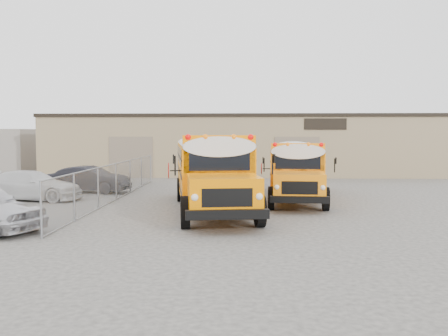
{
  "coord_description": "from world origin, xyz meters",
  "views": [
    {
      "loc": [
        0.2,
        -20.89,
        3.25
      ],
      "look_at": [
        -0.74,
        2.67,
        1.6
      ],
      "focal_mm": 40.0,
      "sensor_mm": 36.0,
      "label": 1
    }
  ],
  "objects_px": {
    "school_bus_left": "(201,158)",
    "car_dark": "(89,179)",
    "school_bus_right": "(292,159)",
    "tarp_bundle": "(251,199)",
    "car_white": "(32,185)"
  },
  "relations": [
    {
      "from": "school_bus_left",
      "to": "car_dark",
      "type": "height_order",
      "value": "school_bus_left"
    },
    {
      "from": "car_dark",
      "to": "tarp_bundle",
      "type": "bearing_deg",
      "value": -122.91
    },
    {
      "from": "school_bus_left",
      "to": "car_dark",
      "type": "bearing_deg",
      "value": -169.55
    },
    {
      "from": "school_bus_left",
      "to": "car_dark",
      "type": "relative_size",
      "value": 2.58
    },
    {
      "from": "school_bus_left",
      "to": "car_dark",
      "type": "xyz_separation_m",
      "value": [
        -6.07,
        -1.12,
        -1.14
      ]
    },
    {
      "from": "school_bus_left",
      "to": "tarp_bundle",
      "type": "bearing_deg",
      "value": -73.56
    },
    {
      "from": "school_bus_right",
      "to": "tarp_bundle",
      "type": "relative_size",
      "value": 6.98
    },
    {
      "from": "tarp_bundle",
      "to": "car_dark",
      "type": "bearing_deg",
      "value": 137.73
    },
    {
      "from": "school_bus_right",
      "to": "tarp_bundle",
      "type": "xyz_separation_m",
      "value": [
        -2.71,
        -11.95,
        -0.92
      ]
    },
    {
      "from": "tarp_bundle",
      "to": "car_dark",
      "type": "relative_size",
      "value": 0.32
    },
    {
      "from": "tarp_bundle",
      "to": "car_white",
      "type": "xyz_separation_m",
      "value": [
        -10.58,
        4.74,
        -0.01
      ]
    },
    {
      "from": "tarp_bundle",
      "to": "car_white",
      "type": "height_order",
      "value": "car_white"
    },
    {
      "from": "school_bus_right",
      "to": "car_white",
      "type": "relative_size",
      "value": 2.01
    },
    {
      "from": "tarp_bundle",
      "to": "school_bus_left",
      "type": "bearing_deg",
      "value": 106.44
    },
    {
      "from": "car_white",
      "to": "tarp_bundle",
      "type": "bearing_deg",
      "value": -107.98
    }
  ]
}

